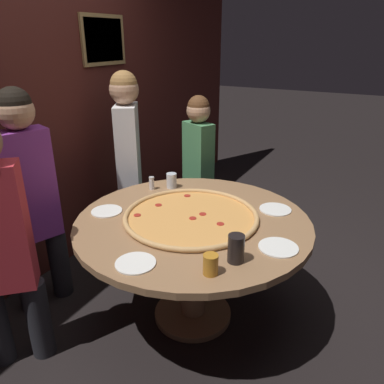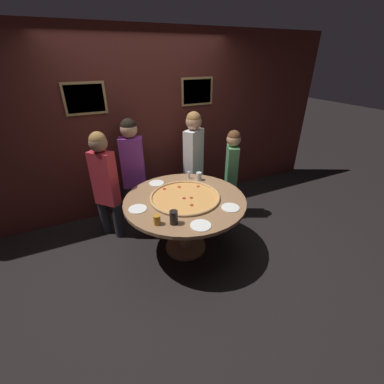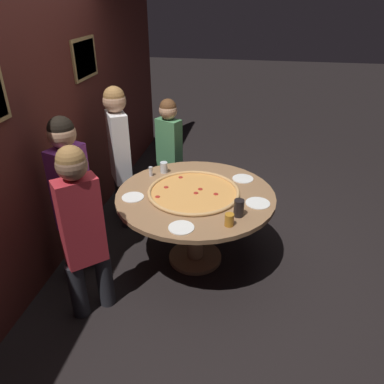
{
  "view_description": "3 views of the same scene",
  "coord_description": "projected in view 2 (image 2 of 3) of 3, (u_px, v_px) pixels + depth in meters",
  "views": [
    {
      "loc": [
        -1.81,
        -0.97,
        1.78
      ],
      "look_at": [
        0.08,
        0.05,
        0.88
      ],
      "focal_mm": 35.0,
      "sensor_mm": 36.0,
      "label": 1
    },
    {
      "loc": [
        -1.07,
        -2.4,
        2.25
      ],
      "look_at": [
        0.07,
        -0.05,
        0.84
      ],
      "focal_mm": 24.0,
      "sensor_mm": 36.0,
      "label": 2
    },
    {
      "loc": [
        -2.92,
        -0.48,
        2.37
      ],
      "look_at": [
        -0.03,
        0.03,
        0.77
      ],
      "focal_mm": 35.0,
      "sensor_mm": 36.0,
      "label": 3
    }
  ],
  "objects": [
    {
      "name": "white_plate_beside_cup",
      "position": [
        201.0,
        225.0,
        2.56
      ],
      "size": [
        0.21,
        0.21,
        0.01
      ],
      "primitive_type": "cylinder",
      "color": "white",
      "rests_on": "dining_table"
    },
    {
      "name": "dining_table",
      "position": [
        185.0,
        209.0,
        3.1
      ],
      "size": [
        1.44,
        1.44,
        0.74
      ],
      "color": "#936B47",
      "rests_on": "ground_plane"
    },
    {
      "name": "white_plate_right_side",
      "position": [
        157.0,
        183.0,
        3.39
      ],
      "size": [
        0.2,
        0.2,
        0.01
      ],
      "primitive_type": "cylinder",
      "color": "white",
      "rests_on": "dining_table"
    },
    {
      "name": "drink_cup_front_edge",
      "position": [
        157.0,
        220.0,
        2.56
      ],
      "size": [
        0.07,
        0.07,
        0.1
      ],
      "primitive_type": "cylinder",
      "color": "#BC7A23",
      "rests_on": "dining_table"
    },
    {
      "name": "diner_side_left",
      "position": [
        231.0,
        169.0,
        3.76
      ],
      "size": [
        0.26,
        0.35,
        1.33
      ],
      "rotation": [
        0.0,
        0.0,
        -2.02
      ],
      "color": "#232328",
      "rests_on": "ground_plane"
    },
    {
      "name": "drink_cup_beside_pizza",
      "position": [
        199.0,
        176.0,
        3.46
      ],
      "size": [
        0.07,
        0.07,
        0.11
      ],
      "primitive_type": "cylinder",
      "color": "silver",
      "rests_on": "dining_table"
    },
    {
      "name": "condiment_shaker",
      "position": [
        189.0,
        175.0,
        3.51
      ],
      "size": [
        0.04,
        0.04,
        0.1
      ],
      "color": "silver",
      "rests_on": "dining_table"
    },
    {
      "name": "white_plate_far_back",
      "position": [
        138.0,
        209.0,
        2.83
      ],
      "size": [
        0.2,
        0.2,
        0.01
      ],
      "primitive_type": "cylinder",
      "color": "white",
      "rests_on": "dining_table"
    },
    {
      "name": "giant_pizza",
      "position": [
        185.0,
        197.0,
        3.04
      ],
      "size": [
        0.84,
        0.84,
        0.03
      ],
      "color": "#E0994C",
      "rests_on": "dining_table"
    },
    {
      "name": "ground_plane",
      "position": [
        186.0,
        247.0,
        3.38
      ],
      "size": [
        24.0,
        24.0,
        0.0
      ],
      "primitive_type": "plane",
      "color": "black"
    },
    {
      "name": "diner_centre_back",
      "position": [
        194.0,
        156.0,
        3.91
      ],
      "size": [
        0.4,
        0.32,
        1.54
      ],
      "rotation": [
        0.0,
        0.0,
        -2.59
      ],
      "color": "#232328",
      "rests_on": "ground_plane"
    },
    {
      "name": "back_wall",
      "position": [
        148.0,
        126.0,
        3.81
      ],
      "size": [
        6.4,
        0.08,
        2.6
      ],
      "color": "#4C1E19",
      "rests_on": "ground_plane"
    },
    {
      "name": "white_plate_left_side",
      "position": [
        230.0,
        208.0,
        2.85
      ],
      "size": [
        0.2,
        0.2,
        0.01
      ],
      "primitive_type": "cylinder",
      "color": "white",
      "rests_on": "dining_table"
    },
    {
      "name": "drink_cup_centre_back",
      "position": [
        174.0,
        217.0,
        2.56
      ],
      "size": [
        0.08,
        0.08,
        0.14
      ],
      "primitive_type": "cylinder",
      "color": "black",
      "rests_on": "dining_table"
    },
    {
      "name": "diner_side_right",
      "position": [
        133.0,
        165.0,
        3.64
      ],
      "size": [
        0.4,
        0.26,
        1.51
      ],
      "rotation": [
        0.0,
        0.0,
        2.81
      ],
      "color": "#232328",
      "rests_on": "ground_plane"
    },
    {
      "name": "diner_far_left",
      "position": [
        105.0,
        181.0,
        3.26
      ],
      "size": [
        0.34,
        0.36,
        1.46
      ],
      "rotation": [
        0.0,
        0.0,
        2.31
      ],
      "color": "#232328",
      "rests_on": "ground_plane"
    }
  ]
}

